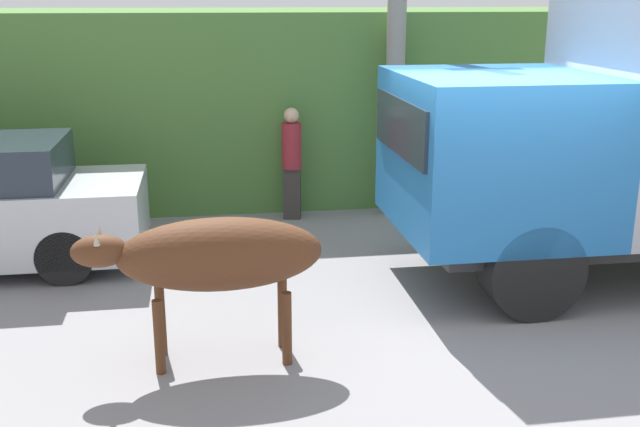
% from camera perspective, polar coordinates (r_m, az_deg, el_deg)
% --- Properties ---
extents(ground_plane, '(60.00, 60.00, 0.00)m').
position_cam_1_polar(ground_plane, '(8.38, 12.99, -6.91)').
color(ground_plane, gray).
extents(hillside_embankment, '(32.00, 6.14, 3.02)m').
position_cam_1_polar(hillside_embankment, '(14.65, 3.00, 9.38)').
color(hillside_embankment, '#4C7A38').
rests_on(hillside_embankment, ground_plane).
extents(building_backdrop, '(4.88, 2.70, 2.99)m').
position_cam_1_polar(building_backdrop, '(12.91, -18.50, 7.67)').
color(building_backdrop, '#8CC69E').
rests_on(building_backdrop, ground_plane).
extents(brown_cow, '(2.20, 0.66, 1.36)m').
position_cam_1_polar(brown_cow, '(6.72, -8.02, -3.21)').
color(brown_cow, '#512D19').
rests_on(brown_cow, ground_plane).
extents(pedestrian_on_hill, '(0.36, 0.36, 1.68)m').
position_cam_1_polar(pedestrian_on_hill, '(11.13, -2.16, 4.29)').
color(pedestrian_on_hill, '#38332D').
rests_on(pedestrian_on_hill, ground_plane).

